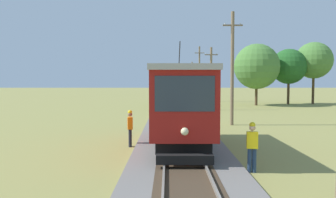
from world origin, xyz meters
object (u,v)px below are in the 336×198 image
utility_pole_mid (231,67)px  tree_right_far (287,67)px  second_worker (129,127)px  tree_left_near (312,61)px  utility_pole_far (210,78)px  utility_pole_distant (198,73)px  track_worker (250,145)px  utility_pole_horizon (190,79)px  tree_right_near (255,67)px  red_tram (179,102)px  freight_car (171,93)px

utility_pole_mid → tree_right_far: utility_pole_mid is taller
second_worker → tree_left_near: (20.85, 28.35, 4.70)m
utility_pole_far → utility_pole_distant: (0.00, 13.52, 0.68)m
utility_pole_mid → tree_left_near: tree_left_near is taller
tree_right_far → track_worker: bearing=-111.3°
utility_pole_horizon → second_worker: bearing=-97.5°
utility_pole_mid → track_worker: (-1.61, -12.44, -3.12)m
utility_pole_distant → utility_pole_horizon: utility_pole_distant is taller
utility_pole_mid → tree_left_near: (14.46, 20.47, 1.58)m
utility_pole_horizon → tree_right_near: size_ratio=0.85×
utility_pole_distant → utility_pole_far: bearing=-90.0°
utility_pole_mid → utility_pole_far: 11.89m
red_tram → utility_pole_distant: 34.08m
utility_pole_mid → utility_pole_horizon: utility_pole_mid is taller
freight_car → utility_pole_mid: bearing=-76.2°
utility_pole_horizon → utility_pole_distant: bearing=-90.0°
utility_pole_horizon → track_worker: size_ratio=3.65×
utility_pole_far → second_worker: bearing=-107.9°
freight_car → tree_left_near: (18.43, 4.29, 4.13)m
utility_pole_distant → track_worker: size_ratio=4.48×
utility_pole_mid → track_worker: bearing=-97.4°
utility_pole_distant → tree_right_far: utility_pole_distant is taller
freight_car → utility_pole_horizon: size_ratio=0.80×
utility_pole_horizon → second_worker: (-6.39, -48.50, -2.37)m
utility_pole_mid → tree_right_near: (6.40, 18.08, 0.71)m
freight_car → tree_left_near: tree_left_near is taller
utility_pole_horizon → tree_right_near: (6.40, -22.54, 1.46)m
track_worker → utility_pole_mid: bearing=-179.4°
utility_pole_horizon → tree_right_far: (11.06, -20.58, 1.53)m
tree_right_near → utility_pole_horizon: bearing=105.9°
tree_left_near → freight_car: bearing=-166.9°
red_tram → tree_right_far: tree_right_far is taller
utility_pole_distant → second_worker: size_ratio=4.48×
freight_car → utility_pole_horizon: (3.97, 24.44, 1.79)m
freight_car → second_worker: freight_car is taller
freight_car → utility_pole_far: (3.97, -4.31, 1.85)m
utility_pole_far → tree_right_far: tree_right_far is taller
utility_pole_far → utility_pole_distant: size_ratio=0.83×
utility_pole_far → tree_right_near: tree_right_near is taller
utility_pole_mid → tree_right_near: utility_pole_mid is taller
utility_pole_far → second_worker: size_ratio=3.71×
red_tram → utility_pole_horizon: utility_pole_horizon is taller
tree_left_near → tree_right_far: size_ratio=1.13×
utility_pole_far → tree_right_far: size_ratio=0.93×
utility_pole_horizon → tree_left_near: 24.91m
freight_car → tree_right_near: size_ratio=0.68×
utility_pole_distant → tree_right_far: 12.32m
freight_car → second_worker: 24.19m
track_worker → second_worker: bearing=-125.8°
red_tram → utility_pole_horizon: size_ratio=1.31×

